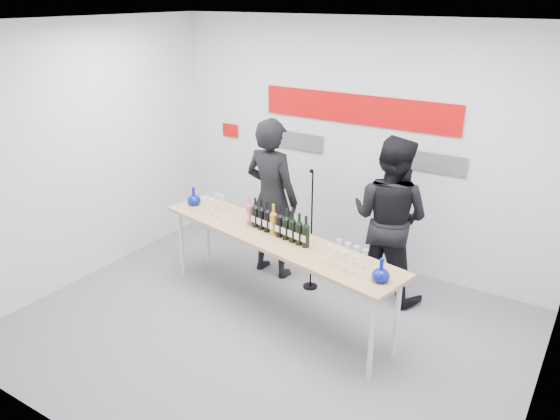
{
  "coord_description": "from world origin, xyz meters",
  "views": [
    {
      "loc": [
        2.69,
        -3.93,
        3.24
      ],
      "look_at": [
        -0.11,
        0.46,
        1.15
      ],
      "focal_mm": 35.0,
      "sensor_mm": 36.0,
      "label": 1
    }
  ],
  "objects": [
    {
      "name": "mic_stand",
      "position": [
        -0.04,
        1.01,
        0.45
      ],
      "size": [
        0.17,
        0.17,
        1.47
      ],
      "rotation": [
        0.0,
        0.0,
        0.07
      ],
      "color": "black",
      "rests_on": "ground"
    },
    {
      "name": "tasting_table",
      "position": [
        -0.11,
        0.36,
        0.83
      ],
      "size": [
        3.03,
        1.18,
        0.89
      ],
      "rotation": [
        0.0,
        0.0,
        -0.2
      ],
      "color": "tan",
      "rests_on": "ground"
    },
    {
      "name": "back_wall",
      "position": [
        0.0,
        2.0,
        1.5
      ],
      "size": [
        5.0,
        0.04,
        3.0
      ],
      "primitive_type": "cube",
      "color": "silver",
      "rests_on": "ground"
    },
    {
      "name": "presenter_right",
      "position": [
        0.75,
        1.34,
        0.93
      ],
      "size": [
        0.97,
        0.79,
        1.87
      ],
      "primitive_type": "imported",
      "rotation": [
        0.0,
        0.0,
        3.04
      ],
      "color": "black",
      "rests_on": "ground"
    },
    {
      "name": "ground",
      "position": [
        0.0,
        0.0,
        0.0
      ],
      "size": [
        5.0,
        5.0,
        0.0
      ],
      "primitive_type": "plane",
      "color": "slate",
      "rests_on": "ground"
    },
    {
      "name": "decanter_left",
      "position": [
        -1.41,
        0.6,
        1.0
      ],
      "size": [
        0.16,
        0.16,
        0.21
      ],
      "primitive_type": null,
      "color": "#07148C",
      "rests_on": "tasting_table"
    },
    {
      "name": "decanter_right",
      "position": [
        1.18,
        0.07,
        1.0
      ],
      "size": [
        0.16,
        0.16,
        0.21
      ],
      "primitive_type": null,
      "color": "#07148C",
      "rests_on": "tasting_table"
    },
    {
      "name": "glasses_right",
      "position": [
        0.79,
        0.17,
        0.98
      ],
      "size": [
        0.39,
        0.28,
        0.18
      ],
      "color": "silver",
      "rests_on": "tasting_table"
    },
    {
      "name": "presenter_left",
      "position": [
        -0.64,
        1.1,
        0.97
      ],
      "size": [
        0.73,
        0.5,
        1.93
      ],
      "primitive_type": "imported",
      "rotation": [
        0.0,
        0.0,
        3.08
      ],
      "color": "black",
      "rests_on": "ground"
    },
    {
      "name": "glasses_left",
      "position": [
        -1.05,
        0.54,
        0.98
      ],
      "size": [
        0.26,
        0.26,
        0.18
      ],
      "color": "silver",
      "rests_on": "tasting_table"
    },
    {
      "name": "wine_bottles",
      "position": [
        -0.11,
        0.39,
        1.06
      ],
      "size": [
        0.88,
        0.25,
        0.33
      ],
      "rotation": [
        0.0,
        0.0,
        -0.2
      ],
      "color": "#CC5966",
      "rests_on": "tasting_table"
    },
    {
      "name": "signage",
      "position": [
        -0.06,
        1.97,
        1.81
      ],
      "size": [
        3.38,
        0.02,
        0.79
      ],
      "color": "#C10808",
      "rests_on": "back_wall"
    }
  ]
}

